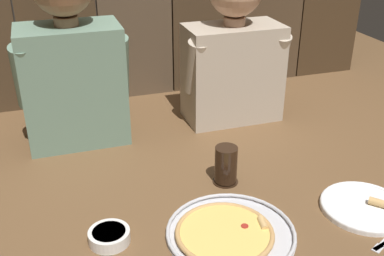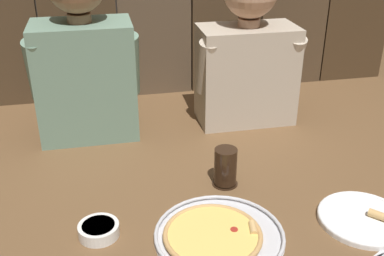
{
  "view_description": "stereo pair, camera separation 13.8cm",
  "coord_description": "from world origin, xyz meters",
  "px_view_note": "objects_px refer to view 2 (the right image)",
  "views": [
    {
      "loc": [
        -0.38,
        -1.08,
        0.79
      ],
      "look_at": [
        0.01,
        0.1,
        0.18
      ],
      "focal_mm": 43.64,
      "sensor_mm": 36.0,
      "label": 1
    },
    {
      "loc": [
        -0.25,
        -1.11,
        0.79
      ],
      "look_at": [
        0.01,
        0.1,
        0.18
      ],
      "focal_mm": 43.64,
      "sensor_mm": 36.0,
      "label": 2
    }
  ],
  "objects_px": {
    "dinner_plate": "(363,218)",
    "dipping_bowl": "(99,229)",
    "pizza_tray": "(217,235)",
    "drinking_glass": "(225,167)",
    "diner_right": "(247,48)",
    "diner_left": "(83,52)"
  },
  "relations": [
    {
      "from": "pizza_tray",
      "to": "diner_right",
      "type": "height_order",
      "value": "diner_right"
    },
    {
      "from": "drinking_glass",
      "to": "diner_right",
      "type": "bearing_deg",
      "value": 65.61
    },
    {
      "from": "pizza_tray",
      "to": "dinner_plate",
      "type": "xyz_separation_m",
      "value": [
        0.41,
        -0.01,
        -0.0
      ]
    },
    {
      "from": "drinking_glass",
      "to": "diner_left",
      "type": "distance_m",
      "value": 0.65
    },
    {
      "from": "pizza_tray",
      "to": "dinner_plate",
      "type": "relative_size",
      "value": 1.39
    },
    {
      "from": "pizza_tray",
      "to": "diner_left",
      "type": "distance_m",
      "value": 0.81
    },
    {
      "from": "dipping_bowl",
      "to": "diner_right",
      "type": "relative_size",
      "value": 0.18
    },
    {
      "from": "pizza_tray",
      "to": "drinking_glass",
      "type": "height_order",
      "value": "drinking_glass"
    },
    {
      "from": "drinking_glass",
      "to": "diner_right",
      "type": "relative_size",
      "value": 0.2
    },
    {
      "from": "dipping_bowl",
      "to": "pizza_tray",
      "type": "bearing_deg",
      "value": -13.7
    },
    {
      "from": "pizza_tray",
      "to": "dinner_plate",
      "type": "height_order",
      "value": "dinner_plate"
    },
    {
      "from": "dipping_bowl",
      "to": "diner_right",
      "type": "height_order",
      "value": "diner_right"
    },
    {
      "from": "drinking_glass",
      "to": "dinner_plate",
      "type": "bearing_deg",
      "value": -38.59
    },
    {
      "from": "drinking_glass",
      "to": "dipping_bowl",
      "type": "height_order",
      "value": "drinking_glass"
    },
    {
      "from": "pizza_tray",
      "to": "dipping_bowl",
      "type": "height_order",
      "value": "dipping_bowl"
    },
    {
      "from": "diner_right",
      "to": "diner_left",
      "type": "bearing_deg",
      "value": -179.99
    },
    {
      "from": "pizza_tray",
      "to": "drinking_glass",
      "type": "relative_size",
      "value": 2.82
    },
    {
      "from": "pizza_tray",
      "to": "dipping_bowl",
      "type": "bearing_deg",
      "value": 166.3
    },
    {
      "from": "dipping_bowl",
      "to": "diner_right",
      "type": "distance_m",
      "value": 0.89
    },
    {
      "from": "diner_left",
      "to": "diner_right",
      "type": "xyz_separation_m",
      "value": [
        0.6,
        0.0,
        -0.02
      ]
    },
    {
      "from": "diner_left",
      "to": "drinking_glass",
      "type": "bearing_deg",
      "value": -47.75
    },
    {
      "from": "dinner_plate",
      "to": "dipping_bowl",
      "type": "height_order",
      "value": "dinner_plate"
    }
  ]
}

